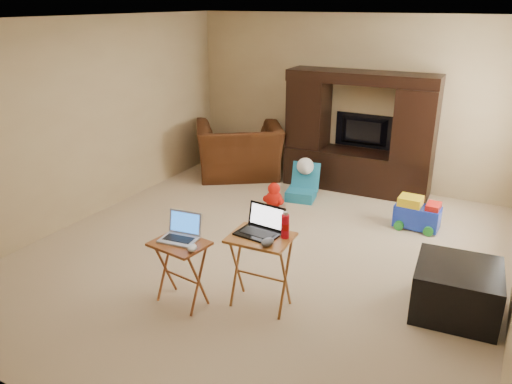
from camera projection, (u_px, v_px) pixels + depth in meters
The scene contains 19 objects.
floor at pixel (264, 252), 5.64m from camera, with size 5.50×5.50×0.00m, color beige.
ceiling at pixel (266, 19), 4.74m from camera, with size 5.50×5.50×0.00m, color silver.
wall_back at pixel (350, 101), 7.44m from camera, with size 5.00×5.00×0.00m, color tan.
wall_front at pixel (50, 258), 2.93m from camera, with size 5.00×5.00×0.00m, color tan.
wall_left at pixel (89, 120), 6.29m from camera, with size 5.50×5.50×0.00m, color tan.
entertainment_center at pixel (359, 133), 7.22m from camera, with size 2.12×0.53×1.74m, color black.
television at pixel (363, 132), 7.41m from camera, with size 0.88×0.12×0.51m, color black.
recliner at pixel (239, 150), 7.95m from camera, with size 1.30×1.14×0.85m, color #47210F.
child_rocker at pixel (301, 182), 7.04m from camera, with size 0.39×0.45×0.52m, color teal, non-canonical shape.
plush_toy at pixel (274, 195), 6.81m from camera, with size 0.32×0.27×0.36m, color red, non-canonical shape.
push_toy at pixel (417, 213), 6.16m from camera, with size 0.55×0.39×0.41m, color blue, non-canonical shape.
ottoman at pixel (456, 290), 4.48m from camera, with size 0.73×0.73×0.47m, color black.
tray_table_left at pixel (181, 273), 4.60m from camera, with size 0.48×0.39×0.63m, color brown.
tray_table_right at pixel (261, 272), 4.54m from camera, with size 0.55×0.44×0.71m, color #AA6829.
laptop_left at pixel (178, 229), 4.48m from camera, with size 0.33×0.27×0.24m, color #AFB0B4.
laptop_right at pixel (258, 222), 4.40m from camera, with size 0.37×0.30×0.24m, color black.
mouse_left at pixel (192, 248), 4.33m from camera, with size 0.08×0.13×0.05m, color silver.
mouse_right at pixel (268, 242), 4.25m from camera, with size 0.09×0.14×0.06m, color #46474C.
water_bottle at pixel (285, 226), 4.35m from camera, with size 0.07×0.07×0.22m, color red.
Camera 1 is at (2.30, -4.46, 2.67)m, focal length 35.00 mm.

